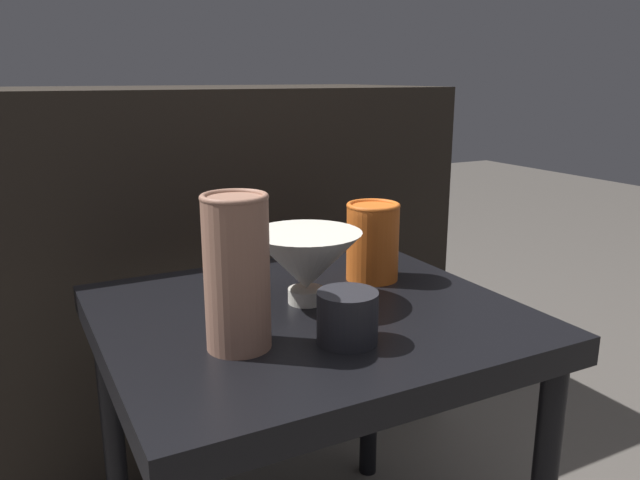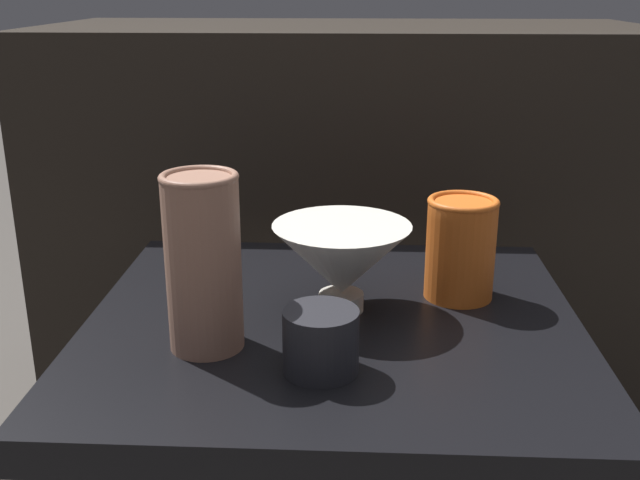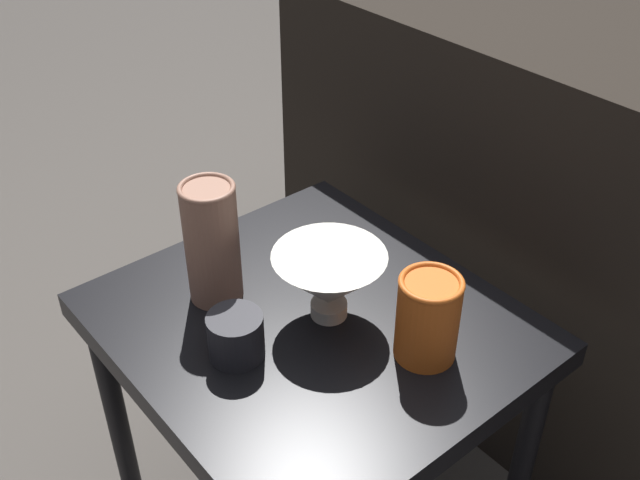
% 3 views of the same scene
% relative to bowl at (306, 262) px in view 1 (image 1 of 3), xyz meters
% --- Properties ---
extents(table, '(0.58, 0.53, 0.50)m').
position_rel_bowl_xyz_m(table, '(-0.01, -0.02, -0.12)').
color(table, black).
rests_on(table, ground_plane).
extents(couch_backdrop, '(1.10, 0.50, 0.80)m').
position_rel_bowl_xyz_m(couch_backdrop, '(-0.01, 0.59, -0.16)').
color(couch_backdrop, black).
rests_on(couch_backdrop, ground_plane).
extents(bowl, '(0.16, 0.16, 0.11)m').
position_rel_bowl_xyz_m(bowl, '(0.00, 0.00, 0.00)').
color(bowl, silver).
rests_on(bowl, table).
extents(vase_textured_left, '(0.08, 0.08, 0.19)m').
position_rel_bowl_xyz_m(vase_textured_left, '(-0.14, -0.10, 0.04)').
color(vase_textured_left, '#996B56').
rests_on(vase_textured_left, table).
extents(vase_colorful_right, '(0.09, 0.09, 0.13)m').
position_rel_bowl_xyz_m(vase_colorful_right, '(0.15, 0.05, 0.00)').
color(vase_colorful_right, orange).
rests_on(vase_colorful_right, table).
extents(cup, '(0.08, 0.08, 0.07)m').
position_rel_bowl_xyz_m(cup, '(-0.02, -0.15, -0.03)').
color(cup, '#232328').
rests_on(cup, table).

